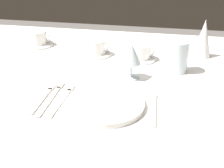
# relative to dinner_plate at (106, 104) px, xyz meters

# --- Properties ---
(dining_table) EXTENTS (1.80, 1.11, 0.74)m
(dining_table) POSITION_rel_dinner_plate_xyz_m (0.02, 0.22, -0.09)
(dining_table) COLOR white
(dining_table) RESTS_ON ground
(dinner_plate) EXTENTS (0.26, 0.26, 0.02)m
(dinner_plate) POSITION_rel_dinner_plate_xyz_m (0.00, 0.00, 0.00)
(dinner_plate) COLOR white
(dinner_plate) RESTS_ON dining_table
(fork_outer) EXTENTS (0.03, 0.22, 0.00)m
(fork_outer) POSITION_rel_dinner_plate_xyz_m (-0.15, 0.02, -0.01)
(fork_outer) COLOR beige
(fork_outer) RESTS_ON dining_table
(fork_inner) EXTENTS (0.02, 0.23, 0.00)m
(fork_inner) POSITION_rel_dinner_plate_xyz_m (-0.19, 0.02, -0.01)
(fork_inner) COLOR beige
(fork_inner) RESTS_ON dining_table
(fork_salad) EXTENTS (0.02, 0.21, 0.00)m
(fork_salad) POSITION_rel_dinner_plate_xyz_m (-0.22, 0.02, -0.01)
(fork_salad) COLOR beige
(fork_salad) RESTS_ON dining_table
(spoon_soup) EXTENTS (0.03, 0.21, 0.01)m
(spoon_soup) POSITION_rel_dinner_plate_xyz_m (0.16, 0.04, -0.01)
(spoon_soup) COLOR beige
(spoon_soup) RESTS_ON dining_table
(saucer_left) EXTENTS (0.13, 0.13, 0.01)m
(saucer_left) POSITION_rel_dinner_plate_xyz_m (0.08, 0.40, -0.00)
(saucer_left) COLOR white
(saucer_left) RESTS_ON dining_table
(coffee_cup_left) EXTENTS (0.11, 0.08, 0.06)m
(coffee_cup_left) POSITION_rel_dinner_plate_xyz_m (0.08, 0.40, 0.03)
(coffee_cup_left) COLOR white
(coffee_cup_left) RESTS_ON saucer_left
(saucer_right) EXTENTS (0.13, 0.13, 0.01)m
(saucer_right) POSITION_rel_dinner_plate_xyz_m (-0.12, 0.42, -0.00)
(saucer_right) COLOR white
(saucer_right) RESTS_ON dining_table
(coffee_cup_right) EXTENTS (0.10, 0.08, 0.06)m
(coffee_cup_right) POSITION_rel_dinner_plate_xyz_m (-0.12, 0.42, 0.03)
(coffee_cup_right) COLOR white
(coffee_cup_right) RESTS_ON saucer_right
(saucer_far) EXTENTS (0.14, 0.14, 0.01)m
(saucer_far) POSITION_rel_dinner_plate_xyz_m (-0.43, 0.49, -0.00)
(saucer_far) COLOR white
(saucer_far) RESTS_ON dining_table
(coffee_cup_far) EXTENTS (0.10, 0.08, 0.06)m
(coffee_cup_far) POSITION_rel_dinner_plate_xyz_m (-0.42, 0.49, 0.03)
(coffee_cup_far) COLOR white
(coffee_cup_far) RESTS_ON saucer_far
(wine_glass_left) EXTENTS (0.07, 0.07, 0.14)m
(wine_glass_left) POSITION_rel_dinner_plate_xyz_m (0.06, 0.22, 0.09)
(wine_glass_left) COLOR silver
(wine_glass_left) RESTS_ON dining_table
(drink_tumbler) EXTENTS (0.07, 0.07, 0.13)m
(drink_tumbler) POSITION_rel_dinner_plate_xyz_m (0.24, 0.31, 0.05)
(drink_tumbler) COLOR silver
(drink_tumbler) RESTS_ON dining_table
(napkin_folded) EXTENTS (0.08, 0.08, 0.17)m
(napkin_folded) POSITION_rel_dinner_plate_xyz_m (0.34, 0.49, 0.08)
(napkin_folded) COLOR white
(napkin_folded) RESTS_ON dining_table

